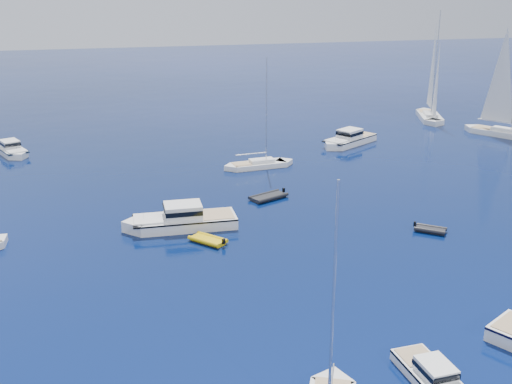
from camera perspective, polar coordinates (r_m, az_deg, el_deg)
ground at (r=39.28m, az=16.59°, el=-15.72°), size 400.00×400.00×0.00m
motor_cruiser_centre at (r=58.37m, az=-6.89°, el=-3.27°), size 11.48×3.96×2.98m
motor_cruiser_distant at (r=88.79m, az=8.48°, el=4.35°), size 10.70×8.30×2.78m
motor_cruiser_horizon at (r=89.14m, az=-21.55°, el=3.29°), size 5.94×9.27×2.34m
sailboat_centre at (r=76.83m, az=0.28°, el=2.30°), size 9.65×3.29×13.93m
sailboat_sails_r at (r=99.95m, az=21.65°, el=4.84°), size 9.26×12.13×18.10m
sailboat_sails_far at (r=108.34m, az=15.64°, el=6.46°), size 7.38×12.81×18.32m
tender_yellow at (r=54.93m, az=-4.43°, el=-4.63°), size 3.73×3.92×0.95m
tender_grey_near at (r=59.21m, az=15.73°, el=-3.54°), size 3.30×3.16×0.95m
tender_grey_far at (r=65.62m, az=1.14°, el=-0.61°), size 4.82×3.79×0.95m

